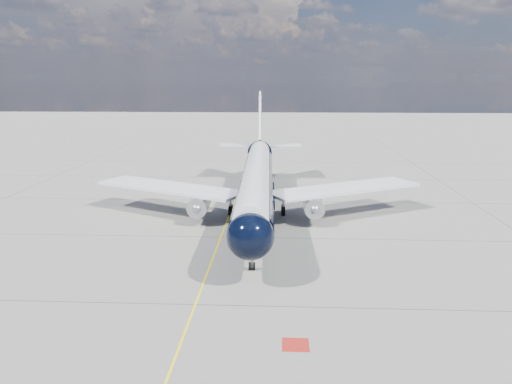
{
  "coord_description": "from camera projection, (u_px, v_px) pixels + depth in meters",
  "views": [
    {
      "loc": [
        5.78,
        -36.66,
        15.35
      ],
      "look_at": [
        3.35,
        12.65,
        4.0
      ],
      "focal_mm": 35.0,
      "sensor_mm": 36.0,
      "label": 1
    }
  ],
  "objects": [
    {
      "name": "red_marking",
      "position": [
        296.0,
        345.0,
        29.34
      ],
      "size": [
        1.6,
        1.6,
        0.01
      ],
      "primitive_type": "cube",
      "color": "maroon",
      "rests_on": "ground"
    },
    {
      "name": "ground",
      "position": [
        238.0,
        192.0,
        68.6
      ],
      "size": [
        320.0,
        320.0,
        0.0
      ],
      "primitive_type": "plane",
      "color": "gray",
      "rests_on": "ground"
    },
    {
      "name": "taxiway_centerline",
      "position": [
        235.0,
        201.0,
        63.73
      ],
      "size": [
        0.16,
        160.0,
        0.01
      ],
      "primitive_type": "cube",
      "color": "yellow",
      "rests_on": "ground"
    },
    {
      "name": "main_airliner",
      "position": [
        257.0,
        179.0,
        56.27
      ],
      "size": [
        38.04,
        46.24,
        13.37
      ],
      "rotation": [
        0.0,
        0.0,
        0.02
      ],
      "color": "black",
      "rests_on": "ground"
    }
  ]
}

